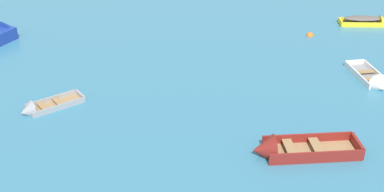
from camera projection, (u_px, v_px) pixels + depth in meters
The scene contains 5 objects.
rowboat_yellow_far_back at pixel (370, 21), 30.87m from camera, with size 3.14×1.35×0.88m.
rowboat_grey_midfield_right at pixel (38, 109), 21.56m from camera, with size 2.56×2.62×0.86m.
rowboat_maroon_near_right at pixel (285, 150), 18.66m from camera, with size 4.22×2.22×1.17m.
rowboat_white_back_row_left at pixel (375, 82), 23.77m from camera, with size 1.99×3.25×0.98m.
mooring_buoy_near_foreground at pixel (310, 36), 29.37m from camera, with size 0.42×0.42×0.42m, color orange.
Camera 1 is at (3.43, 3.18, 10.88)m, focal length 46.70 mm.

